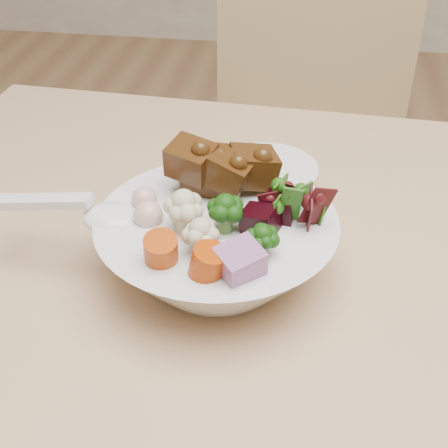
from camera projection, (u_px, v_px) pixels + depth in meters
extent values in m
cylinder|color=tan|center=(70.00, 288.00, 1.25)|extent=(0.06, 0.06, 0.71)
cube|color=tan|center=(322.00, 188.00, 1.33)|extent=(0.51, 0.51, 0.04)
cube|color=tan|center=(318.00, 44.00, 1.35)|extent=(0.44, 0.11, 0.48)
cylinder|color=tan|center=(238.00, 335.00, 1.32)|extent=(0.04, 0.04, 0.45)
cylinder|color=tan|center=(413.00, 331.00, 1.33)|extent=(0.04, 0.04, 0.45)
cylinder|color=tan|center=(231.00, 231.00, 1.62)|extent=(0.04, 0.04, 0.45)
cylinder|color=tan|center=(373.00, 229.00, 1.63)|extent=(0.04, 0.04, 0.45)
sphere|color=black|center=(225.00, 219.00, 0.61)|extent=(0.04, 0.04, 0.04)
sphere|color=beige|center=(184.00, 217.00, 0.61)|extent=(0.05, 0.05, 0.05)
cube|color=black|center=(280.00, 209.00, 0.63)|extent=(0.04, 0.04, 0.03)
cube|color=#905789|center=(240.00, 264.00, 0.56)|extent=(0.05, 0.06, 0.04)
cylinder|color=#B94404|center=(161.00, 252.00, 0.57)|extent=(0.04, 0.04, 0.03)
sphere|color=#D5A795|center=(148.00, 215.00, 0.63)|extent=(0.03, 0.03, 0.03)
ellipsoid|color=white|center=(111.00, 217.00, 0.64)|extent=(0.06, 0.05, 0.02)
cube|color=white|center=(39.00, 201.00, 0.65)|extent=(0.12, 0.03, 0.03)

